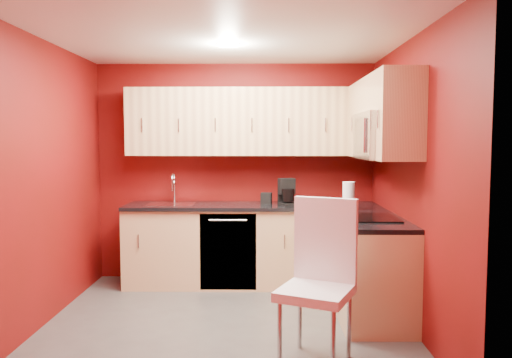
{
  "coord_description": "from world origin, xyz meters",
  "views": [
    {
      "loc": [
        0.32,
        -4.31,
        1.62
      ],
      "look_at": [
        0.25,
        0.55,
        1.24
      ],
      "focal_mm": 35.0,
      "sensor_mm": 36.0,
      "label": 1
    }
  ],
  "objects_px": {
    "dining_chair": "(316,283)",
    "napkin_holder": "(266,198)",
    "paper_towel": "(349,196)",
    "sink": "(172,201)",
    "microwave": "(382,136)",
    "coffee_maker": "(289,192)"
  },
  "relations": [
    {
      "from": "microwave",
      "to": "dining_chair",
      "type": "height_order",
      "value": "microwave"
    },
    {
      "from": "microwave",
      "to": "coffee_maker",
      "type": "bearing_deg",
      "value": 131.55
    },
    {
      "from": "sink",
      "to": "paper_towel",
      "type": "height_order",
      "value": "sink"
    },
    {
      "from": "coffee_maker",
      "to": "dining_chair",
      "type": "distance_m",
      "value": 1.95
    },
    {
      "from": "microwave",
      "to": "napkin_holder",
      "type": "xyz_separation_m",
      "value": [
        -1.03,
        1.02,
        -0.69
      ]
    },
    {
      "from": "sink",
      "to": "dining_chair",
      "type": "distance_m",
      "value": 2.46
    },
    {
      "from": "napkin_holder",
      "to": "paper_towel",
      "type": "xyz_separation_m",
      "value": [
        0.84,
        -0.45,
        0.08
      ]
    },
    {
      "from": "microwave",
      "to": "napkin_holder",
      "type": "height_order",
      "value": "microwave"
    },
    {
      "from": "coffee_maker",
      "to": "paper_towel",
      "type": "relative_size",
      "value": 1.03
    },
    {
      "from": "dining_chair",
      "to": "sink",
      "type": "bearing_deg",
      "value": 149.62
    },
    {
      "from": "dining_chair",
      "to": "coffee_maker",
      "type": "bearing_deg",
      "value": 117.57
    },
    {
      "from": "dining_chair",
      "to": "napkin_holder",
      "type": "bearing_deg",
      "value": 124.18
    },
    {
      "from": "paper_towel",
      "to": "sink",
      "type": "bearing_deg",
      "value": 167.28
    },
    {
      "from": "sink",
      "to": "napkin_holder",
      "type": "relative_size",
      "value": 4.16
    },
    {
      "from": "sink",
      "to": "dining_chair",
      "type": "xyz_separation_m",
      "value": [
        1.4,
        -2.0,
        -0.35
      ]
    },
    {
      "from": "microwave",
      "to": "paper_towel",
      "type": "relative_size",
      "value": 2.66
    },
    {
      "from": "napkin_holder",
      "to": "paper_towel",
      "type": "bearing_deg",
      "value": -28.03
    },
    {
      "from": "microwave",
      "to": "coffee_maker",
      "type": "xyz_separation_m",
      "value": [
        -0.79,
        0.89,
        -0.6
      ]
    },
    {
      "from": "microwave",
      "to": "napkin_holder",
      "type": "bearing_deg",
      "value": 135.36
    },
    {
      "from": "microwave",
      "to": "dining_chair",
      "type": "relative_size",
      "value": 0.64
    },
    {
      "from": "sink",
      "to": "microwave",
      "type": "bearing_deg",
      "value": -25.6
    },
    {
      "from": "paper_towel",
      "to": "dining_chair",
      "type": "distance_m",
      "value": 1.71
    }
  ]
}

